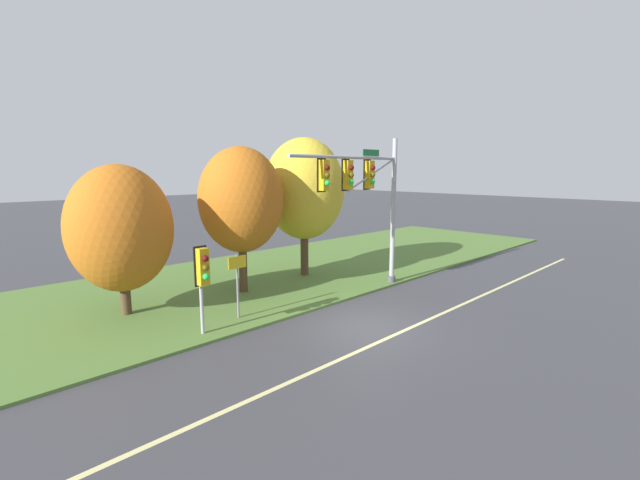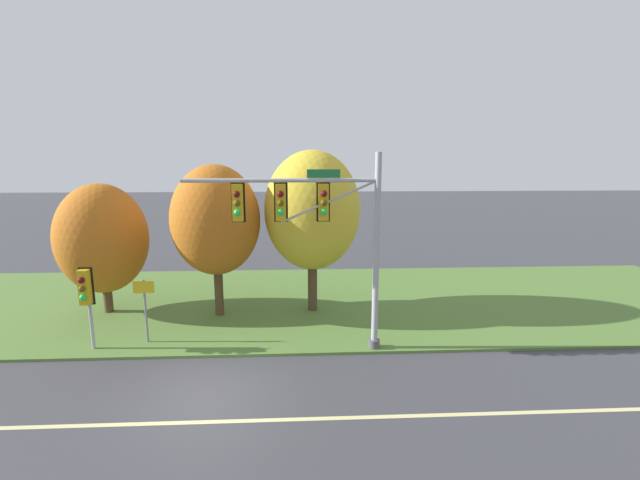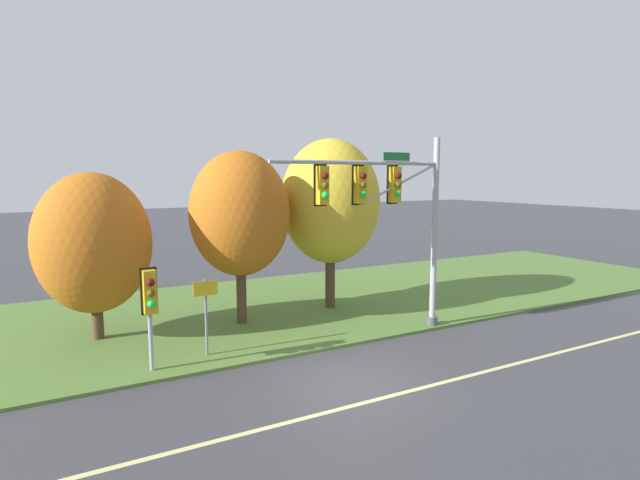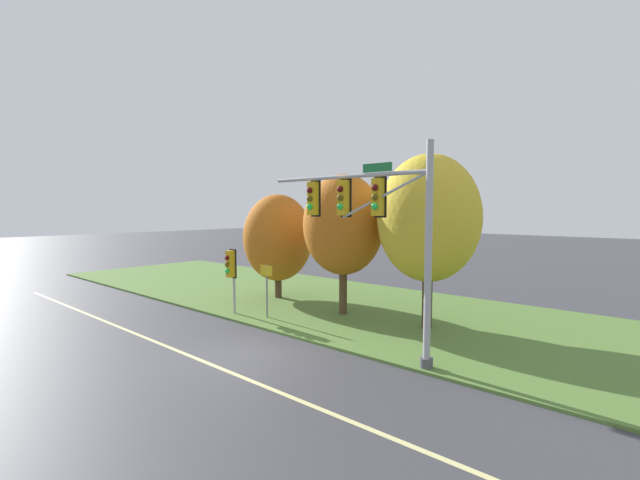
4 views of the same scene
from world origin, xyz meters
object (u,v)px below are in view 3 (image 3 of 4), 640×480
at_px(route_sign_post, 206,306).
at_px(tree_behind_signpost, 330,202).
at_px(tree_left_of_mast, 240,214).
at_px(tree_nearest_road, 93,243).
at_px(pedestrian_signal_near_kerb, 150,298).
at_px(traffic_signal_mast, 390,205).

bearing_deg(route_sign_post, tree_behind_signpost, 27.02).
height_order(route_sign_post, tree_behind_signpost, tree_behind_signpost).
height_order(route_sign_post, tree_left_of_mast, tree_left_of_mast).
height_order(tree_nearest_road, tree_behind_signpost, tree_behind_signpost).
distance_m(tree_nearest_road, tree_left_of_mast, 5.06).
height_order(tree_left_of_mast, tree_behind_signpost, tree_behind_signpost).
bearing_deg(tree_left_of_mast, route_sign_post, -127.37).
bearing_deg(tree_nearest_road, tree_left_of_mast, -6.38).
distance_m(tree_left_of_mast, tree_behind_signpost, 4.09).
relative_size(pedestrian_signal_near_kerb, tree_left_of_mast, 0.46).
bearing_deg(pedestrian_signal_near_kerb, traffic_signal_mast, -1.87).
distance_m(traffic_signal_mast, tree_left_of_mast, 5.54).
bearing_deg(tree_left_of_mast, tree_nearest_road, 173.62).
xyz_separation_m(traffic_signal_mast, route_sign_post, (-6.24, 0.90, -2.97)).
bearing_deg(traffic_signal_mast, tree_nearest_road, 154.88).
height_order(traffic_signal_mast, tree_nearest_road, traffic_signal_mast).
xyz_separation_m(traffic_signal_mast, tree_nearest_road, (-9.06, 4.25, -1.25)).
xyz_separation_m(route_sign_post, tree_behind_signpost, (6.20, 3.16, 2.90)).
bearing_deg(tree_nearest_road, pedestrian_signal_near_kerb, -74.72).
bearing_deg(traffic_signal_mast, tree_behind_signpost, 90.56).
bearing_deg(tree_behind_signpost, traffic_signal_mast, -89.44).
xyz_separation_m(traffic_signal_mast, pedestrian_signal_near_kerb, (-7.97, 0.26, -2.38)).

